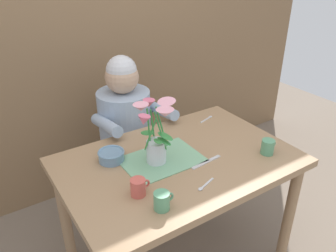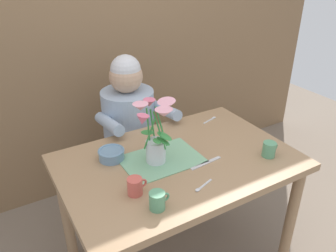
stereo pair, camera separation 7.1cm
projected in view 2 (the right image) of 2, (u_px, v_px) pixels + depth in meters
wood_panel_backdrop at (98, 23)px, 2.31m from camera, size 4.00×0.10×2.50m
dining_table at (178, 175)px, 1.80m from camera, size 1.20×0.80×0.74m
seated_person at (131, 138)px, 2.30m from camera, size 0.45×0.47×1.14m
striped_placemat at (161, 159)px, 1.74m from camera, size 0.40×0.28×0.00m
flower_vase at (156, 132)px, 1.65m from camera, size 0.25×0.26×0.33m
ceramic_bowl at (111, 154)px, 1.74m from camera, size 0.14×0.14×0.06m
dinner_knife at (206, 163)px, 1.71m from camera, size 0.19×0.04×0.00m
ceramic_mug at (135, 186)px, 1.49m from camera, size 0.09×0.07×0.08m
tea_cup at (269, 149)px, 1.76m from camera, size 0.09×0.07×0.08m
coffee_cup at (158, 201)px, 1.40m from camera, size 0.09×0.07×0.08m
spoon_0 at (211, 119)px, 2.15m from camera, size 0.12×0.05×0.01m
spoon_1 at (201, 187)px, 1.54m from camera, size 0.12×0.05×0.01m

